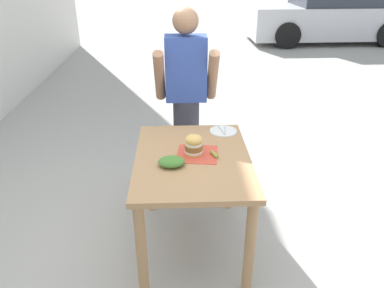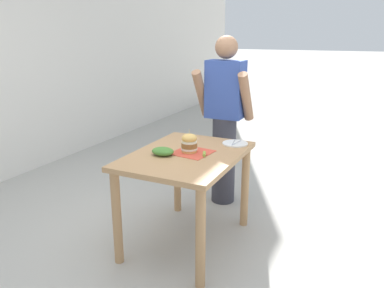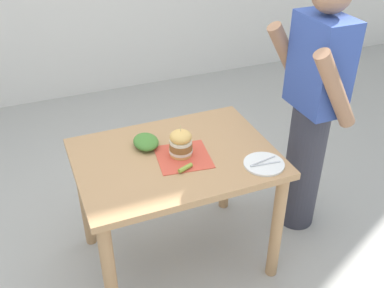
{
  "view_description": "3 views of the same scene",
  "coord_description": "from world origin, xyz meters",
  "views": [
    {
      "loc": [
        -0.1,
        -2.32,
        2.04
      ],
      "look_at": [
        0.0,
        0.1,
        0.84
      ],
      "focal_mm": 35.0,
      "sensor_mm": 36.0,
      "label": 1
    },
    {
      "loc": [
        1.25,
        -2.54,
        1.7
      ],
      "look_at": [
        0.0,
        0.1,
        0.84
      ],
      "focal_mm": 35.0,
      "sensor_mm": 36.0,
      "label": 2
    },
    {
      "loc": [
        1.94,
        -0.68,
        2.19
      ],
      "look_at": [
        0.0,
        0.1,
        0.84
      ],
      "focal_mm": 42.0,
      "sensor_mm": 36.0,
      "label": 3
    }
  ],
  "objects": [
    {
      "name": "serving_paper",
      "position": [
        0.03,
        0.03,
        0.79
      ],
      "size": [
        0.32,
        0.32,
        0.0
      ],
      "primitive_type": "cube",
      "rotation": [
        0.0,
        0.0,
        -0.13
      ],
      "color": "#D64C38",
      "rests_on": "patio_table"
    },
    {
      "name": "ground_plane",
      "position": [
        0.0,
        0.0,
        0.0
      ],
      "size": [
        80.0,
        80.0,
        0.0
      ],
      "primitive_type": "plane",
      "color": "#ADAAA3"
    },
    {
      "name": "side_salad",
      "position": [
        -0.15,
        -0.12,
        0.82
      ],
      "size": [
        0.18,
        0.14,
        0.06
      ],
      "primitive_type": "ellipsoid",
      "color": "#477F33",
      "rests_on": "patio_table"
    },
    {
      "name": "diner_across_table",
      "position": [
        -0.02,
        0.9,
        0.88
      ],
      "size": [
        0.55,
        0.35,
        1.69
      ],
      "color": "#33333D",
      "rests_on": "ground"
    },
    {
      "name": "sandwich",
      "position": [
        0.01,
        0.03,
        0.87
      ],
      "size": [
        0.13,
        0.13,
        0.19
      ],
      "color": "#E5B25B",
      "rests_on": "serving_paper"
    },
    {
      "name": "patio_table",
      "position": [
        0.0,
        0.0,
        0.65
      ],
      "size": [
        0.81,
        1.1,
        0.79
      ],
      "color": "tan",
      "rests_on": "ground"
    },
    {
      "name": "side_plate_with_forks",
      "position": [
        0.26,
        0.41,
        0.8
      ],
      "size": [
        0.22,
        0.22,
        0.02
      ],
      "color": "white",
      "rests_on": "patio_table"
    },
    {
      "name": "pickle_spear",
      "position": [
        0.15,
        0.0,
        0.81
      ],
      "size": [
        0.06,
        0.09,
        0.02
      ],
      "primitive_type": "cylinder",
      "rotation": [
        0.0,
        1.57,
        1.96
      ],
      "color": "#8EA83D",
      "rests_on": "serving_paper"
    }
  ]
}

